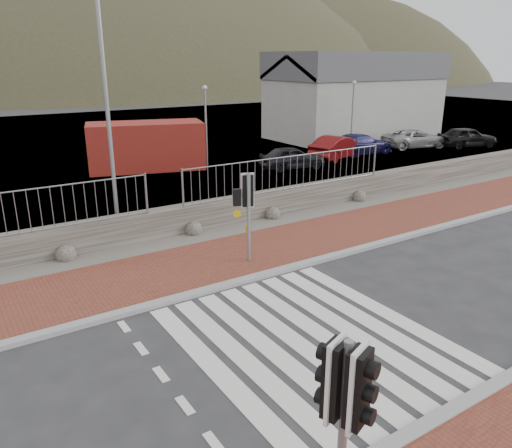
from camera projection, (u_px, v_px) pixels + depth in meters
ground at (309, 339)px, 10.09m from camera, size 220.00×220.00×0.00m
sidewalk_far at (206, 264)px, 13.66m from camera, size 40.00×3.00×0.08m
kerb_near at (432, 423)px, 7.69m from camera, size 40.00×0.25×0.12m
kerb_far at (234, 283)px, 12.47m from camera, size 40.00×0.25×0.12m
zebra_crossing at (309, 338)px, 10.09m from camera, size 4.62×5.60×0.01m
gravel_strip at (176, 243)px, 15.26m from camera, size 40.00×1.50×0.06m
stone_wall at (165, 223)px, 15.76m from camera, size 40.00×0.60×0.90m
railing at (164, 181)px, 15.21m from camera, size 18.07×0.07×1.22m
quay at (39, 146)px, 32.31m from camera, size 120.00×40.00×0.50m
harbor_building at (355, 95)px, 35.33m from camera, size 12.20×6.20×5.80m
hills_backdrop at (31, 222)px, 90.85m from camera, size 254.00×90.00×100.00m
traffic_signal_near at (345, 401)px, 5.35m from camera, size 0.43×0.35×2.64m
traffic_signal_far at (247, 199)px, 13.25m from camera, size 0.62×0.36×2.54m
streetlight at (111, 104)px, 14.67m from camera, size 1.55×0.27×7.32m
shipping_container at (146, 146)px, 25.18m from camera, size 6.08×3.84×2.35m
car_a at (292, 158)px, 25.39m from camera, size 3.60×2.07×1.15m
car_b at (338, 147)px, 27.93m from camera, size 4.16×2.41×1.30m
car_c at (360, 144)px, 29.20m from camera, size 4.23×1.85×1.21m
car_d at (415, 139)px, 31.40m from camera, size 4.50×2.98×1.15m
car_e at (467, 137)px, 31.55m from camera, size 4.05×2.63×1.28m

